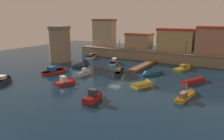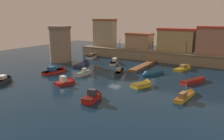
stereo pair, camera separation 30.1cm
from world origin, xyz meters
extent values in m
plane|color=#0C2338|center=(0.00, 0.00, 0.00)|extent=(112.52, 112.52, 0.00)
cube|color=gray|center=(0.00, 20.46, 1.32)|extent=(46.22, 3.42, 2.64)
cube|color=#73644F|center=(0.00, 20.46, 2.76)|extent=(46.22, 3.72, 0.24)
cube|color=tan|center=(-17.44, 23.87, 6.91)|extent=(7.44, 3.39, 8.53)
cube|color=brown|center=(-17.44, 23.87, 11.52)|extent=(7.73, 3.53, 0.70)
cube|color=tan|center=(-4.99, 24.75, 4.75)|extent=(7.61, 5.16, 4.23)
cube|color=#954F34|center=(-4.99, 24.75, 7.22)|extent=(7.92, 5.37, 0.70)
cube|color=tan|center=(6.57, 24.68, 5.65)|extent=(10.06, 5.02, 6.01)
cube|color=#AE3A29|center=(6.57, 24.68, 9.00)|extent=(10.46, 5.22, 0.70)
cube|color=#A67763|center=(16.64, 24.60, 6.03)|extent=(8.29, 4.85, 6.78)
cube|color=#A73E2A|center=(16.64, 24.60, 9.77)|extent=(8.62, 5.05, 0.70)
cylinder|color=gray|center=(-21.45, 6.43, 4.62)|extent=(6.03, 6.03, 9.25)
cylinder|color=#776852|center=(-21.45, 6.43, 9.65)|extent=(6.51, 6.51, 0.80)
cube|color=brown|center=(2.16, 11.60, 0.31)|extent=(1.97, 14.30, 0.61)
cylinder|color=#503521|center=(3.05, 16.97, 0.35)|extent=(0.20, 0.20, 0.70)
cylinder|color=#503521|center=(3.05, 13.39, 0.35)|extent=(0.20, 0.20, 0.70)
cylinder|color=#503521|center=(3.05, 9.81, 0.35)|extent=(0.20, 0.20, 0.70)
cylinder|color=#503521|center=(3.05, 6.24, 0.35)|extent=(0.20, 0.20, 0.70)
cylinder|color=black|center=(-9.76, 20.46, 4.28)|extent=(0.12, 0.12, 2.79)
sphere|color=#F9D172|center=(-9.76, 20.46, 5.82)|extent=(0.32, 0.32, 0.32)
cylinder|color=black|center=(0.94, 20.46, 4.27)|extent=(0.12, 0.12, 2.77)
sphere|color=#F9D172|center=(0.94, 20.46, 5.80)|extent=(0.32, 0.32, 0.32)
cylinder|color=black|center=(10.47, 20.46, 4.61)|extent=(0.12, 0.12, 3.47)
sphere|color=#F9D172|center=(10.47, 20.46, 6.50)|extent=(0.32, 0.32, 0.32)
cube|color=white|center=(-16.88, 15.34, 0.42)|extent=(3.50, 5.67, 0.85)
cone|color=white|center=(-18.00, 18.48, 0.42)|extent=(2.07, 1.89, 1.70)
cube|color=#595A5A|center=(-16.88, 15.34, 0.81)|extent=(3.57, 5.78, 0.08)
cube|color=olive|center=(-16.67, 14.77, 1.15)|extent=(1.60, 2.11, 0.61)
cube|color=#99B7C6|center=(-16.99, 15.65, 1.18)|extent=(0.90, 0.37, 0.37)
cube|color=#195689|center=(7.01, 5.51, 0.28)|extent=(3.32, 5.14, 0.56)
cone|color=#195689|center=(5.99, 2.65, 0.28)|extent=(2.07, 1.85, 1.72)
cube|color=#092D3D|center=(7.01, 5.51, 0.52)|extent=(3.38, 5.24, 0.08)
cube|color=red|center=(15.91, 2.77, 0.35)|extent=(3.69, 5.66, 0.71)
cone|color=red|center=(17.45, 5.89, 0.35)|extent=(1.74, 1.81, 1.25)
cube|color=#4D110D|center=(15.91, 2.77, 0.67)|extent=(3.76, 5.78, 0.08)
cube|color=gold|center=(8.30, -4.62, 0.36)|extent=(3.11, 3.93, 0.72)
cone|color=gold|center=(9.18, -2.64, 0.36)|extent=(2.02, 1.61, 1.77)
cube|color=brown|center=(8.30, -4.62, 0.68)|extent=(3.18, 4.01, 0.08)
cube|color=#333338|center=(0.14, 2.16, 0.33)|extent=(2.65, 5.51, 0.67)
cone|color=#333338|center=(-0.84, 5.37, 0.33)|extent=(1.43, 1.65, 1.07)
cube|color=black|center=(0.14, 2.16, 0.63)|extent=(2.71, 5.62, 0.08)
cube|color=olive|center=(0.19, 2.00, 1.00)|extent=(1.02, 1.45, 0.66)
cylinder|color=#B2B2B7|center=(0.07, 2.38, 1.38)|extent=(0.08, 0.08, 1.41)
cube|color=gold|center=(11.49, 12.97, 0.28)|extent=(3.04, 5.68, 0.57)
cone|color=gold|center=(12.27, 16.22, 0.28)|extent=(2.02, 1.77, 1.74)
cube|color=#7F6810|center=(11.49, 12.97, 0.53)|extent=(3.10, 5.79, 0.08)
cube|color=olive|center=(11.60, 13.45, 0.91)|extent=(1.49, 1.95, 0.69)
cube|color=white|center=(-6.42, 11.16, 0.32)|extent=(3.35, 6.11, 0.64)
cone|color=white|center=(-7.57, 14.59, 0.32)|extent=(1.83, 1.79, 1.47)
cube|color=slate|center=(-6.42, 11.16, 0.60)|extent=(3.41, 6.23, 0.08)
cube|color=silver|center=(-6.56, 11.59, 1.06)|extent=(1.60, 2.34, 0.84)
cube|color=red|center=(-4.95, -10.49, 0.27)|extent=(2.82, 3.75, 0.55)
cone|color=red|center=(-4.30, -8.52, 0.27)|extent=(1.97, 1.44, 1.77)
cube|color=#650B0B|center=(-4.95, -10.49, 0.51)|extent=(2.87, 3.82, 0.08)
cube|color=silver|center=(-5.00, -10.63, 1.09)|extent=(1.60, 1.26, 1.08)
cube|color=#99B7C6|center=(-4.86, -10.22, 1.14)|extent=(1.21, 0.45, 0.65)
cube|color=red|center=(-13.09, -5.08, 0.31)|extent=(2.43, 5.35, 0.63)
cone|color=red|center=(-12.61, -1.88, 0.31)|extent=(1.79, 1.62, 1.60)
cube|color=#4C0C09|center=(-13.09, -5.08, 0.59)|extent=(2.48, 5.46, 0.08)
cube|color=navy|center=(-13.14, -5.42, 1.10)|extent=(1.59, 1.77, 0.95)
cube|color=#99B7C6|center=(-13.02, -4.64, 1.15)|extent=(1.23, 0.24, 0.57)
cube|color=navy|center=(-12.43, 4.25, 0.29)|extent=(2.91, 6.15, 0.58)
cone|color=navy|center=(-13.10, 7.79, 0.29)|extent=(1.98, 1.70, 1.76)
cube|color=#141D34|center=(-12.43, 4.25, 0.54)|extent=(2.96, 6.27, 0.08)
cube|color=red|center=(4.65, -14.93, 0.42)|extent=(2.09, 3.82, 0.84)
cone|color=red|center=(4.34, -12.68, 0.42)|extent=(1.66, 1.22, 1.53)
cube|color=#58110F|center=(4.65, -14.93, 0.80)|extent=(2.13, 3.90, 0.08)
cube|color=#333842|center=(4.63, -14.74, 1.32)|extent=(1.38, 1.09, 0.96)
cube|color=#99B7C6|center=(4.56, -14.28, 1.37)|extent=(1.14, 0.21, 0.57)
cube|color=gold|center=(16.61, -6.78, 0.26)|extent=(2.02, 5.90, 0.52)
cone|color=gold|center=(17.07, -3.27, 0.26)|extent=(1.39, 1.55, 1.22)
cube|color=brown|center=(16.61, -6.78, 0.48)|extent=(2.06, 6.01, 0.08)
cube|color=olive|center=(16.50, -7.63, 0.88)|extent=(0.97, 1.88, 0.73)
cube|color=#99B7C6|center=(16.62, -6.73, 0.92)|extent=(0.67, 0.15, 0.44)
cylinder|color=#B2B2B7|center=(16.65, -6.44, 1.51)|extent=(0.08, 0.08, 1.98)
cube|color=silver|center=(-6.05, -3.09, 0.37)|extent=(1.48, 3.99, 0.75)
cone|color=silver|center=(-5.97, -0.62, 0.37)|extent=(1.32, 1.15, 1.29)
cube|color=#50665B|center=(-6.05, -3.09, 0.71)|extent=(1.51, 4.07, 0.08)
cube|color=silver|center=(-6.04, -2.71, 1.11)|extent=(0.78, 0.96, 0.73)
cube|color=#99B7C6|center=(-6.02, -2.24, 1.15)|extent=(0.67, 0.08, 0.44)
cylinder|color=#B2B2B7|center=(-6.04, -2.91, 1.74)|extent=(0.08, 0.08, 1.98)
cube|color=#333338|center=(-15.88, -15.92, 0.39)|extent=(3.16, 4.55, 0.79)
cone|color=#333338|center=(-17.03, -13.45, 0.39)|extent=(1.77, 1.69, 1.38)
cube|color=black|center=(-15.88, -15.92, 0.75)|extent=(3.22, 4.64, 0.08)
cube|color=silver|center=(-15.94, -15.78, 1.13)|extent=(1.73, 1.90, 0.68)
sphere|color=red|center=(-7.63, 5.32, 0.00)|extent=(0.61, 0.61, 0.61)
camera|label=1|loc=(23.43, -41.34, 12.39)|focal=36.10mm
camera|label=2|loc=(23.69, -41.19, 12.39)|focal=36.10mm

